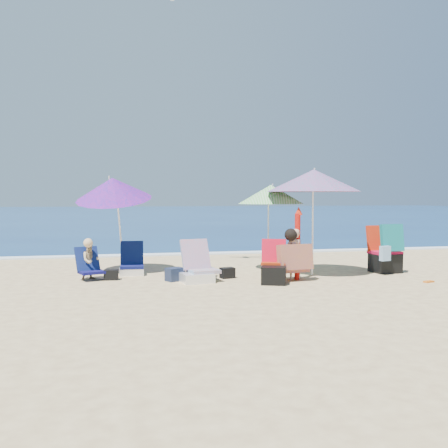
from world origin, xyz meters
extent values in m
plane|color=#D8BC84|center=(0.00, 0.00, 0.00)|extent=(120.00, 120.00, 0.00)
cube|color=navy|center=(0.00, 45.00, -0.05)|extent=(120.00, 80.00, 0.12)
cube|color=white|center=(0.00, 5.10, 0.02)|extent=(120.00, 0.50, 0.04)
cylinder|color=white|center=(1.57, 0.68, 1.05)|extent=(0.05, 0.05, 2.11)
cone|color=#E11E78|center=(1.60, 0.73, 2.02)|extent=(2.53, 2.53, 0.47)
cylinder|color=white|center=(1.63, 0.77, 2.23)|extent=(0.04, 0.04, 0.13)
cylinder|color=silver|center=(0.80, 1.38, 0.90)|extent=(0.04, 0.04, 1.81)
cone|color=green|center=(0.89, 1.49, 1.73)|extent=(1.92, 1.92, 0.43)
cylinder|color=white|center=(0.97, 1.62, 1.92)|extent=(0.04, 0.04, 0.11)
cylinder|color=white|center=(-2.44, 2.09, 0.95)|extent=(0.19, 0.49, 1.86)
cone|color=#B31988|center=(-2.58, 1.91, 1.86)|extent=(2.11, 2.15, 0.86)
cylinder|color=white|center=(-2.66, 1.90, 2.07)|extent=(0.05, 0.07, 0.13)
cylinder|color=#B6130D|center=(1.03, 0.16, 0.67)|extent=(0.12, 0.12, 1.34)
cone|color=red|center=(1.06, 0.18, 1.39)|extent=(0.16, 0.16, 0.17)
cube|color=#0C1146|center=(-2.21, 1.51, 0.18)|extent=(0.51, 0.46, 0.06)
cube|color=#0B1741|center=(-2.20, 1.78, 0.44)|extent=(0.51, 0.31, 0.52)
cube|color=white|center=(-2.21, 1.53, 0.08)|extent=(0.53, 0.48, 0.16)
cube|color=#E76B51|center=(-0.85, 0.38, 0.21)|extent=(0.64, 0.59, 0.07)
cube|color=#F05456|center=(-0.98, 0.62, 0.51)|extent=(0.62, 0.42, 0.61)
cube|color=white|center=(-1.00, 0.29, 0.09)|extent=(0.67, 0.61, 0.18)
cube|color=#A4290B|center=(0.52, 0.11, 0.36)|extent=(0.60, 0.57, 0.05)
cube|color=red|center=(0.53, 0.14, 0.60)|extent=(0.49, 0.30, 0.48)
cube|color=black|center=(0.41, -0.23, 0.17)|extent=(0.58, 0.55, 0.34)
cube|color=#BF0D34|center=(3.30, 0.73, 0.44)|extent=(0.63, 0.57, 0.06)
cube|color=red|center=(3.28, 0.96, 0.74)|extent=(0.60, 0.21, 0.59)
cube|color=black|center=(3.29, 0.70, 0.21)|extent=(0.60, 0.55, 0.42)
cube|color=#096771|center=(3.31, 0.46, 0.79)|extent=(0.54, 0.23, 0.60)
cube|color=#82ABD1|center=(3.05, 0.29, 0.47)|extent=(0.25, 0.16, 0.32)
imported|color=tan|center=(0.96, 0.15, 0.52)|extent=(0.41, 0.30, 1.03)
cube|color=#3B0F6E|center=(0.92, 0.20, 0.21)|extent=(0.64, 0.59, 0.07)
cube|color=#440F6C|center=(0.92, -0.01, 0.48)|extent=(0.74, 0.36, 0.53)
sphere|color=black|center=(0.87, 0.10, 0.92)|extent=(0.25, 0.25, 0.25)
imported|color=tan|center=(-3.05, 1.11, 0.38)|extent=(0.45, 0.40, 0.76)
cube|color=#0E0E4F|center=(-3.03, 0.97, 0.17)|extent=(0.57, 0.54, 0.06)
cube|color=#0D1A4C|center=(-3.12, 1.14, 0.42)|extent=(0.53, 0.41, 0.49)
sphere|color=tan|center=(-3.08, 0.95, 0.76)|extent=(0.18, 0.18, 0.18)
cube|color=#1A233A|center=(-1.40, 0.55, 0.13)|extent=(0.41, 0.37, 0.26)
cube|color=black|center=(-2.64, 0.95, 0.10)|extent=(0.30, 0.23, 0.20)
cube|color=tan|center=(-0.86, 0.94, 0.11)|extent=(0.29, 0.25, 0.21)
cube|color=black|center=(-0.30, 0.66, 0.11)|extent=(0.32, 0.25, 0.22)
cube|color=orange|center=(3.43, -0.70, 0.02)|extent=(0.24, 0.17, 0.03)
camera|label=1|loc=(-2.59, -9.47, 1.66)|focal=40.75mm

